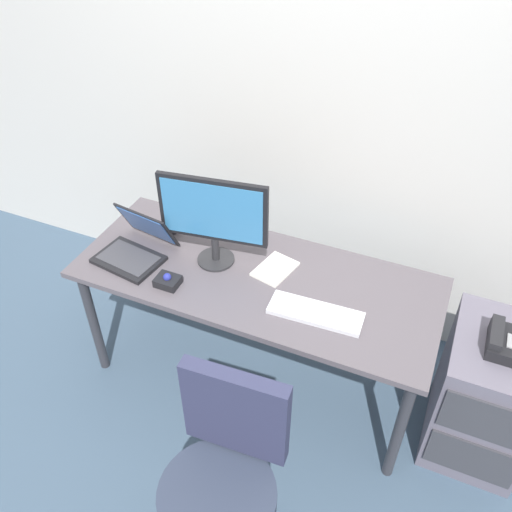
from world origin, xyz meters
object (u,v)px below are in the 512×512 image
at_px(monitor_main, 213,215).
at_px(laptop, 135,247).
at_px(office_chair, 224,488).
at_px(desk_phone, 507,343).
at_px(paper_notepad, 275,269).
at_px(file_cabinet, 485,395).
at_px(keyboard, 316,313).
at_px(trackball_mouse, 168,281).
at_px(coffee_mug, 170,223).

xyz_separation_m(monitor_main, laptop, (-0.38, -0.11, -0.22)).
bearing_deg(monitor_main, office_chair, -62.49).
relative_size(desk_phone, paper_notepad, 0.96).
xyz_separation_m(office_chair, monitor_main, (-0.46, 0.88, 0.56)).
bearing_deg(file_cabinet, paper_notepad, 178.99).
relative_size(keyboard, laptop, 1.15).
bearing_deg(monitor_main, trackball_mouse, -117.62).
height_order(laptop, paper_notepad, laptop).
xyz_separation_m(office_chair, coffee_mug, (-0.78, 1.00, 0.34)).
distance_m(desk_phone, coffee_mug, 1.66).
bearing_deg(keyboard, office_chair, -97.80).
relative_size(laptop, trackball_mouse, 3.28).
bearing_deg(coffee_mug, office_chair, -52.21).
bearing_deg(keyboard, coffee_mug, 162.72).
relative_size(keyboard, trackball_mouse, 3.78).
relative_size(monitor_main, paper_notepad, 2.46).
xyz_separation_m(desk_phone, office_chair, (-0.88, -0.90, -0.28)).
bearing_deg(office_chair, keyboard, 82.20).
distance_m(monitor_main, coffee_mug, 0.40).
bearing_deg(file_cabinet, coffee_mug, 177.00).
bearing_deg(office_chair, file_cabinet, 45.87).
bearing_deg(paper_notepad, keyboard, -37.05).
relative_size(desk_phone, trackball_mouse, 1.82).
relative_size(office_chair, laptop, 2.63).
bearing_deg(coffee_mug, keyboard, -17.28).
xyz_separation_m(file_cabinet, office_chair, (-0.89, -0.91, 0.09)).
bearing_deg(laptop, office_chair, -42.55).
relative_size(trackball_mouse, paper_notepad, 0.53).
relative_size(laptop, paper_notepad, 1.74).
bearing_deg(trackball_mouse, keyboard, 7.09).
bearing_deg(desk_phone, keyboard, -167.75).
xyz_separation_m(keyboard, coffee_mug, (-0.88, 0.27, 0.04)).
relative_size(file_cabinet, office_chair, 0.72).
bearing_deg(office_chair, paper_notepad, 100.37).
distance_m(keyboard, paper_notepad, 0.34).
bearing_deg(paper_notepad, desk_phone, -1.92).
bearing_deg(monitor_main, keyboard, -15.49).
xyz_separation_m(file_cabinet, keyboard, (-0.79, -0.19, 0.40)).
height_order(keyboard, coffee_mug, coffee_mug).
distance_m(trackball_mouse, paper_notepad, 0.51).
bearing_deg(paper_notepad, office_chair, -79.63).
bearing_deg(coffee_mug, paper_notepad, -6.45).
relative_size(file_cabinet, desk_phone, 3.41).
height_order(monitor_main, paper_notepad, monitor_main).
xyz_separation_m(desk_phone, coffee_mug, (-1.65, 0.10, 0.06)).
height_order(office_chair, trackball_mouse, office_chair).
xyz_separation_m(file_cabinet, paper_notepad, (-1.06, 0.02, 0.39)).
distance_m(office_chair, laptop, 1.19).
relative_size(office_chair, trackball_mouse, 8.64).
height_order(monitor_main, trackball_mouse, monitor_main).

